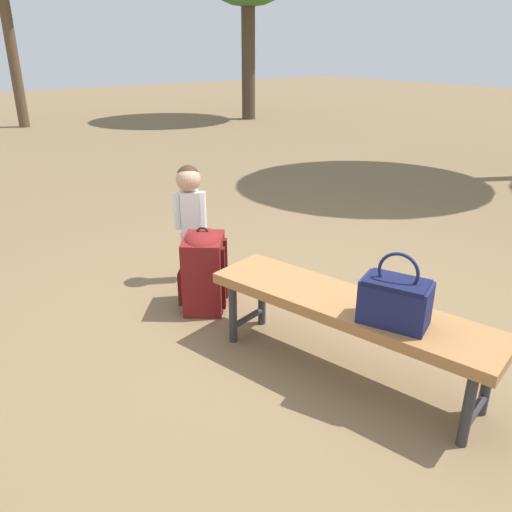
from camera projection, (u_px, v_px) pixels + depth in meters
The scene contains 5 objects.
ground_plane at pixel (289, 334), 3.26m from camera, with size 40.00×40.00×0.00m, color brown.
park_bench at pixel (349, 311), 2.72m from camera, with size 1.65×0.75×0.45m.
handbag at pixel (395, 300), 2.44m from camera, with size 0.36×0.29×0.37m.
child_standing at pixel (190, 206), 3.79m from camera, with size 0.18×0.22×0.89m.
backpack_large at pixel (204, 268), 3.48m from camera, with size 0.43×0.42×0.59m.
Camera 1 is at (-2.10, 1.89, 1.70)m, focal length 36.06 mm.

